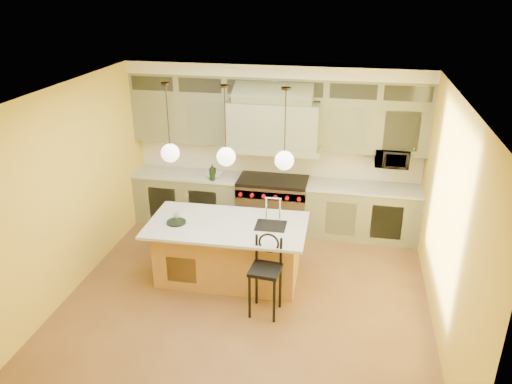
% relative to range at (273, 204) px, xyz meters
% --- Properties ---
extents(floor, '(5.00, 5.00, 0.00)m').
position_rel_range_xyz_m(floor, '(0.00, -2.14, -0.49)').
color(floor, brown).
rests_on(floor, ground).
extents(ceiling, '(5.00, 5.00, 0.00)m').
position_rel_range_xyz_m(ceiling, '(0.00, -2.14, 2.41)').
color(ceiling, white).
rests_on(ceiling, wall_back).
extents(wall_back, '(5.00, 0.00, 5.00)m').
position_rel_range_xyz_m(wall_back, '(0.00, 0.36, 0.96)').
color(wall_back, yellow).
rests_on(wall_back, ground).
extents(wall_front, '(5.00, 0.00, 5.00)m').
position_rel_range_xyz_m(wall_front, '(0.00, -4.64, 0.96)').
color(wall_front, yellow).
rests_on(wall_front, ground).
extents(wall_left, '(0.00, 5.00, 5.00)m').
position_rel_range_xyz_m(wall_left, '(-2.50, -2.14, 0.96)').
color(wall_left, yellow).
rests_on(wall_left, ground).
extents(wall_right, '(0.00, 5.00, 5.00)m').
position_rel_range_xyz_m(wall_right, '(2.50, -2.14, 0.96)').
color(wall_right, yellow).
rests_on(wall_right, ground).
extents(back_cabinetry, '(5.00, 0.77, 2.90)m').
position_rel_range_xyz_m(back_cabinetry, '(0.00, 0.09, 0.94)').
color(back_cabinetry, gray).
rests_on(back_cabinetry, floor).
extents(range, '(1.20, 0.74, 0.96)m').
position_rel_range_xyz_m(range, '(0.00, 0.00, 0.00)').
color(range, silver).
rests_on(range, floor).
extents(kitchen_island, '(2.30, 1.26, 1.35)m').
position_rel_range_xyz_m(kitchen_island, '(-0.38, -1.70, -0.01)').
color(kitchen_island, '#A4783A').
rests_on(kitchen_island, floor).
extents(counter_stool, '(0.42, 0.42, 1.12)m').
position_rel_range_xyz_m(counter_stool, '(0.31, -2.41, 0.15)').
color(counter_stool, black).
rests_on(counter_stool, floor).
extents(microwave, '(0.54, 0.37, 0.30)m').
position_rel_range_xyz_m(microwave, '(1.95, 0.11, 0.96)').
color(microwave, black).
rests_on(microwave, back_cabinetry).
extents(oil_bottle_a, '(0.12, 0.12, 0.26)m').
position_rel_range_xyz_m(oil_bottle_a, '(-1.03, -0.22, 0.59)').
color(oil_bottle_a, black).
rests_on(oil_bottle_a, back_cabinetry).
extents(oil_bottle_b, '(0.11, 0.11, 0.20)m').
position_rel_range_xyz_m(oil_bottle_b, '(-1.09, 0.01, 0.56)').
color(oil_bottle_b, black).
rests_on(oil_bottle_b, back_cabinetry).
extents(fruit_bowl, '(0.31, 0.31, 0.07)m').
position_rel_range_xyz_m(fruit_bowl, '(-1.04, -0.07, 0.49)').
color(fruit_bowl, white).
rests_on(fruit_bowl, back_cabinetry).
extents(cup, '(0.11, 0.11, 0.10)m').
position_rel_range_xyz_m(cup, '(-1.14, -1.73, 0.48)').
color(cup, beige).
rests_on(cup, kitchen_island).
extents(pendant_left, '(0.26, 0.26, 1.11)m').
position_rel_range_xyz_m(pendant_left, '(-1.18, -1.69, 1.46)').
color(pendant_left, '#2D2319').
rests_on(pendant_left, ceiling).
extents(pendant_center, '(0.26, 0.26, 1.11)m').
position_rel_range_xyz_m(pendant_center, '(-0.38, -1.69, 1.46)').
color(pendant_center, '#2D2319').
rests_on(pendant_center, ceiling).
extents(pendant_right, '(0.26, 0.26, 1.11)m').
position_rel_range_xyz_m(pendant_right, '(0.42, -1.69, 1.46)').
color(pendant_right, '#2D2319').
rests_on(pendant_right, ceiling).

